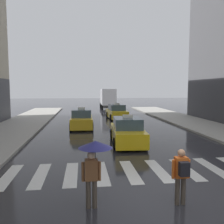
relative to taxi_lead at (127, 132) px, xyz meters
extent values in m
plane|color=#26262B|center=(-0.19, -7.92, -0.72)|extent=(160.00, 160.00, 0.00)
cube|color=silver|center=(-5.59, -4.92, -0.72)|extent=(0.50, 2.80, 0.01)
cube|color=silver|center=(-4.39, -4.92, -0.72)|extent=(0.50, 2.80, 0.01)
cube|color=silver|center=(-3.19, -4.92, -0.72)|extent=(0.50, 2.80, 0.01)
cube|color=silver|center=(-1.99, -4.92, -0.72)|extent=(0.50, 2.80, 0.01)
cube|color=silver|center=(-0.79, -4.92, -0.72)|extent=(0.50, 2.80, 0.01)
cube|color=silver|center=(0.41, -4.92, -0.72)|extent=(0.50, 2.80, 0.01)
cube|color=silver|center=(1.61, -4.92, -0.72)|extent=(0.50, 2.80, 0.01)
cube|color=silver|center=(2.81, -4.92, -0.72)|extent=(0.50, 2.80, 0.01)
cube|color=yellow|center=(0.00, 0.02, -0.16)|extent=(2.05, 4.60, 0.84)
cube|color=#384C5B|center=(0.00, -0.08, 0.58)|extent=(1.72, 2.19, 0.64)
cube|color=silver|center=(0.00, -0.08, 0.99)|extent=(0.61, 0.27, 0.18)
cylinder|color=black|center=(-0.78, 1.42, -0.39)|extent=(0.26, 0.67, 0.66)
cylinder|color=black|center=(0.93, 1.32, -0.39)|extent=(0.26, 0.67, 0.66)
cylinder|color=black|center=(-0.93, -1.28, -0.39)|extent=(0.26, 0.67, 0.66)
cylinder|color=black|center=(0.78, -1.37, -0.39)|extent=(0.26, 0.67, 0.66)
cube|color=#F2EAB2|center=(-0.50, 2.32, -0.12)|extent=(0.20, 0.05, 0.14)
cube|color=#F2EAB2|center=(0.76, 2.25, -0.12)|extent=(0.20, 0.05, 0.14)
cube|color=gold|center=(-2.83, 6.40, -0.16)|extent=(1.83, 4.51, 0.84)
cube|color=#384C5B|center=(-2.83, 6.30, 0.58)|extent=(1.61, 2.11, 0.64)
cube|color=silver|center=(-2.83, 6.30, 0.99)|extent=(0.60, 0.24, 0.18)
cylinder|color=black|center=(-3.67, 7.75, -0.39)|extent=(0.22, 0.66, 0.66)
cylinder|color=black|center=(-1.96, 7.74, -0.39)|extent=(0.22, 0.66, 0.66)
cylinder|color=black|center=(-3.69, 5.05, -0.39)|extent=(0.22, 0.66, 0.66)
cylinder|color=black|center=(-1.98, 5.04, -0.39)|extent=(0.22, 0.66, 0.66)
cube|color=#F2EAB2|center=(-3.44, 8.67, -0.12)|extent=(0.20, 0.04, 0.14)
cube|color=#F2EAB2|center=(-2.18, 8.66, -0.12)|extent=(0.20, 0.04, 0.14)
cube|color=yellow|center=(1.08, 12.27, -0.16)|extent=(2.04, 4.59, 0.84)
cube|color=#384C5B|center=(1.09, 12.17, 0.58)|extent=(1.71, 2.18, 0.64)
cube|color=silver|center=(1.09, 12.17, 0.99)|extent=(0.61, 0.27, 0.18)
cylinder|color=black|center=(0.16, 13.57, -0.39)|extent=(0.26, 0.67, 0.66)
cylinder|color=black|center=(1.86, 13.67, -0.39)|extent=(0.26, 0.67, 0.66)
cylinder|color=black|center=(0.30, 10.88, -0.39)|extent=(0.26, 0.67, 0.66)
cylinder|color=black|center=(2.01, 10.97, -0.39)|extent=(0.26, 0.67, 0.66)
cube|color=#F2EAB2|center=(0.33, 14.51, -0.12)|extent=(0.20, 0.05, 0.14)
cube|color=#F2EAB2|center=(1.59, 14.58, -0.12)|extent=(0.20, 0.05, 0.14)
cube|color=#2D2D2D|center=(1.39, 24.90, -0.07)|extent=(1.95, 6.64, 0.40)
cube|color=silver|center=(1.47, 28.20, 1.18)|extent=(2.14, 1.85, 2.10)
cube|color=#384C5B|center=(1.49, 29.12, 1.54)|extent=(1.89, 0.08, 0.95)
cube|color=silver|center=(1.37, 24.00, 1.38)|extent=(2.31, 4.85, 2.50)
cylinder|color=black|center=(0.46, 28.02, -0.27)|extent=(0.30, 0.91, 0.90)
cylinder|color=black|center=(2.46, 27.98, -0.27)|extent=(0.30, 0.91, 0.90)
cylinder|color=black|center=(0.36, 23.48, -0.27)|extent=(0.30, 0.91, 0.90)
cylinder|color=black|center=(2.36, 23.44, -0.27)|extent=(0.30, 0.91, 0.90)
cylinder|color=#473D33|center=(-2.58, -7.74, -0.31)|extent=(0.14, 0.14, 0.82)
cylinder|color=#473D33|center=(-2.40, -7.74, -0.31)|extent=(0.14, 0.14, 0.82)
cube|color=brown|center=(-2.49, -7.74, 0.40)|extent=(0.36, 0.24, 0.60)
sphere|color=beige|center=(-2.49, -7.74, 0.82)|extent=(0.22, 0.22, 0.22)
cylinder|color=brown|center=(-2.72, -7.74, 0.35)|extent=(0.09, 0.09, 0.55)
cylinder|color=brown|center=(-2.26, -7.74, 0.35)|extent=(0.09, 0.09, 0.55)
cylinder|color=#4C4C4C|center=(-2.37, -7.74, 0.70)|extent=(0.02, 0.02, 1.00)
cone|color=navy|center=(-2.37, -7.74, 1.12)|extent=(0.96, 0.96, 0.20)
cylinder|color=#473D33|center=(0.01, -7.85, -0.31)|extent=(0.14, 0.14, 0.82)
cylinder|color=#473D33|center=(0.19, -7.85, -0.31)|extent=(0.14, 0.14, 0.82)
cube|color=#BF5119|center=(0.10, -7.85, 0.40)|extent=(0.36, 0.24, 0.60)
sphere|color=#9E7051|center=(0.10, -7.85, 0.82)|extent=(0.22, 0.22, 0.22)
cylinder|color=#BF5119|center=(-0.13, -7.85, 0.35)|extent=(0.09, 0.09, 0.55)
cylinder|color=#BF5119|center=(0.33, -7.85, 0.35)|extent=(0.09, 0.09, 0.55)
cube|color=black|center=(0.10, -8.07, 0.42)|extent=(0.28, 0.18, 0.40)
camera|label=1|loc=(-2.71, -14.25, 2.66)|focal=38.18mm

